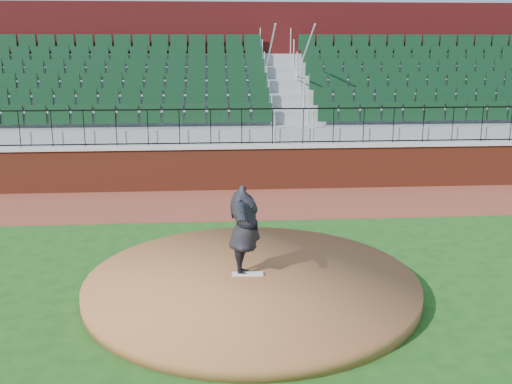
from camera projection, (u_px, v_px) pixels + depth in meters
ground at (262, 285)px, 10.35m from camera, size 90.00×90.00×0.00m
warning_track at (245, 203)px, 15.56m from camera, size 34.00×3.20×0.01m
field_wall at (242, 168)px, 16.96m from camera, size 34.00×0.35×1.20m
wall_cap at (242, 146)px, 16.80m from camera, size 34.00×0.45×0.10m
wall_railing at (242, 127)px, 16.67m from camera, size 34.00×0.05×1.00m
seating_stands at (237, 100)px, 19.18m from camera, size 34.00×5.10×4.60m
concourse_wall at (234, 80)px, 21.77m from camera, size 34.00×0.50×5.50m
pitchers_mound at (252, 285)px, 10.05m from camera, size 5.63×5.63×0.25m
pitching_rubber at (248, 274)px, 10.14m from camera, size 0.54×0.16×0.04m
pitcher at (244, 230)px, 10.01m from camera, size 0.55×1.94×1.57m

